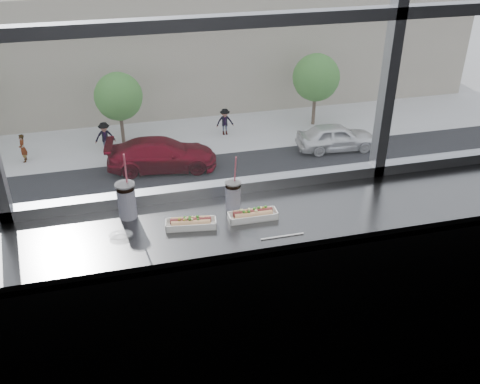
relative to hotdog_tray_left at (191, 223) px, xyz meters
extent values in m
plane|color=black|center=(0.13, 0.30, -0.57)|extent=(6.00, 0.00, 6.00)
cube|color=#5E5E5E|center=(0.13, 0.02, -0.05)|extent=(6.00, 0.55, 0.06)
cube|color=#5E5E5E|center=(0.13, -0.23, -0.57)|extent=(6.00, 0.04, 1.04)
cube|color=white|center=(0.00, 0.00, -0.02)|extent=(0.25, 0.11, 0.01)
cube|color=white|center=(0.00, 0.00, -0.01)|extent=(0.25, 0.11, 0.03)
cylinder|color=tan|center=(0.00, 0.00, 0.00)|extent=(0.19, 0.07, 0.04)
cylinder|color=maroon|center=(0.00, 0.00, 0.01)|extent=(0.20, 0.06, 0.03)
cube|color=white|center=(0.31, 0.00, -0.02)|extent=(0.25, 0.08, 0.01)
cube|color=white|center=(0.31, 0.00, -0.01)|extent=(0.25, 0.08, 0.03)
cylinder|color=tan|center=(0.31, 0.00, 0.00)|extent=(0.19, 0.04, 0.04)
cylinder|color=maroon|center=(0.31, 0.00, 0.01)|extent=(0.20, 0.03, 0.03)
cylinder|color=white|center=(-0.29, 0.17, 0.07)|extent=(0.09, 0.09, 0.18)
cylinder|color=black|center=(-0.29, 0.17, 0.15)|extent=(0.09, 0.09, 0.02)
cylinder|color=silver|center=(-0.29, 0.17, 0.16)|extent=(0.10, 0.10, 0.01)
cylinder|color=#CF5268|center=(-0.28, 0.16, 0.24)|extent=(0.01, 0.05, 0.19)
cylinder|color=white|center=(0.24, 0.11, 0.05)|extent=(0.08, 0.08, 0.16)
cylinder|color=black|center=(0.24, 0.11, 0.12)|extent=(0.08, 0.08, 0.02)
cylinder|color=silver|center=(0.24, 0.11, 0.13)|extent=(0.08, 0.08, 0.01)
cylinder|color=#CF5268|center=(0.25, 0.10, 0.20)|extent=(0.01, 0.04, 0.16)
cylinder|color=white|center=(0.40, -0.19, -0.02)|extent=(0.21, 0.01, 0.01)
ellipsoid|color=silver|center=(-0.34, 0.00, -0.01)|extent=(0.11, 0.08, 0.03)
plane|color=#B9B9B9|center=(0.13, 43.80, -12.12)|extent=(120.00, 120.00, 0.00)
cube|color=black|center=(0.13, 20.30, -12.09)|extent=(80.00, 10.00, 0.06)
cube|color=#B9B9B9|center=(0.13, 28.30, -12.10)|extent=(80.00, 6.00, 0.04)
cube|color=gray|center=(0.13, 38.30, -8.12)|extent=(50.00, 14.00, 8.00)
imported|color=#A13408|center=(1.72, 16.30, -10.93)|extent=(3.59, 7.09, 2.27)
imported|color=#1F43A1|center=(16.00, 16.30, -11.03)|extent=(2.68, 6.23, 2.06)
imported|color=white|center=(12.17, 24.30, -11.02)|extent=(3.08, 6.47, 2.10)
imported|color=#65000F|center=(1.99, 24.30, -10.92)|extent=(3.71, 7.17, 2.29)
imported|color=white|center=(6.07, 16.30, -10.99)|extent=(3.53, 6.72, 2.14)
imported|color=#66605B|center=(6.35, 28.06, -11.07)|extent=(0.90, 0.68, 2.03)
imported|color=#66605B|center=(-0.94, 27.35, -11.00)|extent=(0.96, 0.72, 2.17)
imported|color=#66605B|center=(-5.46, 27.12, -11.11)|extent=(0.65, 0.87, 1.96)
cylinder|color=#47382B|center=(0.10, 28.30, -11.07)|extent=(0.21, 0.21, 2.11)
sphere|color=#3E7E31|center=(0.10, 28.30, -9.14)|extent=(2.81, 2.81, 2.81)
cylinder|color=#47382B|center=(12.30, 28.30, -11.01)|extent=(0.22, 0.22, 2.24)
sphere|color=#3E7E31|center=(12.30, 28.30, -8.96)|extent=(2.98, 2.98, 2.98)
camera|label=1|loc=(-0.30, -2.16, 1.41)|focal=40.00mm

